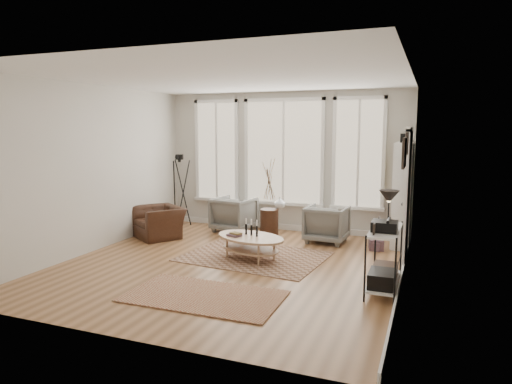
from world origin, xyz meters
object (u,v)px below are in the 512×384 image
at_px(coffee_table, 250,241).
at_px(accent_chair, 159,222).
at_px(low_shelf, 384,253).
at_px(side_table, 269,200).
at_px(armchair_left, 234,214).
at_px(bookcase, 402,194).
at_px(armchair_right, 327,224).

bearing_deg(coffee_table, accent_chair, 160.97).
bearing_deg(low_shelf, side_table, 136.25).
bearing_deg(low_shelf, coffee_table, 162.75).
xyz_separation_m(armchair_left, accent_chair, (-1.17, -1.05, -0.06)).
bearing_deg(coffee_table, side_table, 98.47).
relative_size(bookcase, low_shelf, 1.58).
bearing_deg(armchair_left, armchair_right, -177.89).
bearing_deg(accent_chair, low_shelf, 15.34).
xyz_separation_m(coffee_table, accent_chair, (-2.26, 0.78, -0.00)).
bearing_deg(accent_chair, bookcase, 46.60).
xyz_separation_m(side_table, accent_chair, (-2.02, -0.88, -0.43)).
xyz_separation_m(coffee_table, armchair_left, (-1.09, 1.83, 0.06)).
height_order(armchair_left, side_table, side_table).
bearing_deg(bookcase, accent_chair, -166.89).
distance_m(bookcase, armchair_left, 3.41).
xyz_separation_m(bookcase, low_shelf, (-0.06, -2.52, -0.44)).
bearing_deg(armchair_left, side_table, 177.13).
distance_m(bookcase, low_shelf, 2.56).
distance_m(armchair_right, side_table, 1.24).
xyz_separation_m(armchair_right, accent_chair, (-3.19, -0.84, -0.05)).
xyz_separation_m(low_shelf, side_table, (-2.45, 2.35, 0.23)).
distance_m(armchair_left, side_table, 0.94).
height_order(armchair_right, accent_chair, armchair_right).
height_order(coffee_table, armchair_right, armchair_right).
xyz_separation_m(low_shelf, coffee_table, (-2.21, 0.69, -0.20)).
relative_size(low_shelf, side_table, 0.85).
bearing_deg(low_shelf, armchair_left, 142.70).
height_order(bookcase, accent_chair, bookcase).
distance_m(coffee_table, armchair_left, 2.13).
relative_size(low_shelf, armchair_right, 1.69).
bearing_deg(low_shelf, bookcase, 88.72).
bearing_deg(side_table, armchair_left, 169.03).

